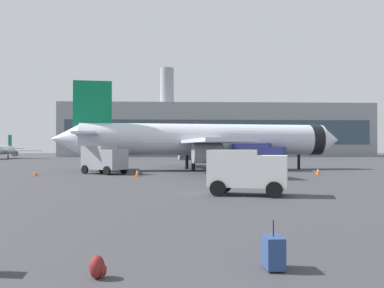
{
  "coord_description": "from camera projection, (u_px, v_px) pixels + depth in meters",
  "views": [
    {
      "loc": [
        0.22,
        -4.55,
        2.73
      ],
      "look_at": [
        1.72,
        27.5,
        3.0
      ],
      "focal_mm": 38.83,
      "sensor_mm": 36.0,
      "label": 1
    }
  ],
  "objects": [
    {
      "name": "airplane_at_gate",
      "position": [
        204.0,
        140.0,
        50.48
      ],
      "size": [
        35.76,
        32.35,
        10.5
      ],
      "color": "silver",
      "rests_on": "ground"
    },
    {
      "name": "airplane_taxiing",
      "position": [
        1.0,
        150.0,
        99.89
      ],
      "size": [
        18.44,
        20.41,
        5.99
      ],
      "color": "silver",
      "rests_on": "ground"
    },
    {
      "name": "service_truck",
      "position": [
        104.0,
        158.0,
        42.79
      ],
      "size": [
        5.11,
        4.74,
        2.9
      ],
      "color": "gray",
      "rests_on": "ground"
    },
    {
      "name": "fuel_truck",
      "position": [
        258.0,
        156.0,
        49.05
      ],
      "size": [
        6.46,
        4.55,
        3.2
      ],
      "color": "navy",
      "rests_on": "ground"
    },
    {
      "name": "cargo_van",
      "position": [
        247.0,
        170.0,
        23.7
      ],
      "size": [
        4.79,
        3.39,
        2.6
      ],
      "color": "white",
      "rests_on": "ground"
    },
    {
      "name": "safety_cone_near",
      "position": [
        318.0,
        171.0,
        41.84
      ],
      "size": [
        0.44,
        0.44,
        0.68
      ],
      "color": "#F2590C",
      "rests_on": "ground"
    },
    {
      "name": "safety_cone_mid",
      "position": [
        35.0,
        173.0,
        39.45
      ],
      "size": [
        0.44,
        0.44,
        0.62
      ],
      "color": "#F2590C",
      "rests_on": "ground"
    },
    {
      "name": "safety_cone_far",
      "position": [
        247.0,
        166.0,
        53.24
      ],
      "size": [
        0.44,
        0.44,
        0.72
      ],
      "color": "#F2590C",
      "rests_on": "ground"
    },
    {
      "name": "safety_cone_outer",
      "position": [
        137.0,
        173.0,
        38.66
      ],
      "size": [
        0.44,
        0.44,
        0.74
      ],
      "color": "#F2590C",
      "rests_on": "ground"
    },
    {
      "name": "rolling_suitcase",
      "position": [
        273.0,
        252.0,
        9.27
      ],
      "size": [
        0.41,
        0.65,
        1.1
      ],
      "color": "navy",
      "rests_on": "ground"
    },
    {
      "name": "traveller_backpack",
      "position": [
        98.0,
        267.0,
        8.64
      ],
      "size": [
        0.36,
        0.4,
        0.48
      ],
      "color": "maroon",
      "rests_on": "ground"
    },
    {
      "name": "terminal_building",
      "position": [
        216.0,
        130.0,
        133.97
      ],
      "size": [
        96.02,
        21.49,
        28.27
      ],
      "color": "gray",
      "rests_on": "ground"
    }
  ]
}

